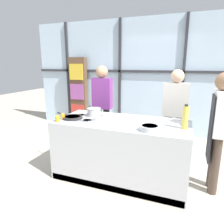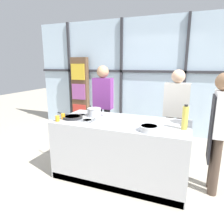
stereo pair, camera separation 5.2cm
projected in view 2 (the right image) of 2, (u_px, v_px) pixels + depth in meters
name	position (u px, v px, depth m)	size (l,w,h in m)	color
ground_plane	(121.00, 175.00, 3.16)	(18.00, 18.00, 0.00)	#BCB29E
back_window_wall	(152.00, 77.00, 4.87)	(6.40, 0.10, 2.80)	silver
bookshelf	(80.00, 93.00, 5.49)	(0.47, 0.19, 1.89)	brown
demo_island	(121.00, 149.00, 3.05)	(1.95, 0.90, 0.89)	#B7BABF
chef	(219.00, 126.00, 2.57)	(0.23, 0.37, 1.62)	#47382D
spectator_far_left	(103.00, 102.00, 3.99)	(0.39, 0.24, 1.69)	black
spectator_center_left	(176.00, 110.00, 3.51)	(0.43, 0.23, 1.63)	#47382D
frying_pan	(72.00, 117.00, 3.11)	(0.54, 0.31, 0.04)	#232326
saucepan	(94.00, 112.00, 3.23)	(0.32, 0.34, 0.13)	silver
white_plate	(155.00, 121.00, 2.92)	(0.28, 0.28, 0.01)	white
mixing_bowl	(149.00, 128.00, 2.51)	(0.25, 0.25, 0.07)	silver
oil_bottle	(185.00, 118.00, 2.55)	(0.08, 0.08, 0.33)	#E0CC4C
pepper_grinder	(186.00, 116.00, 2.91)	(0.05, 0.05, 0.19)	#332319
juice_glass_near	(57.00, 118.00, 2.93)	(0.06, 0.06, 0.09)	orange
juice_glass_far	(63.00, 116.00, 3.06)	(0.06, 0.06, 0.09)	orange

